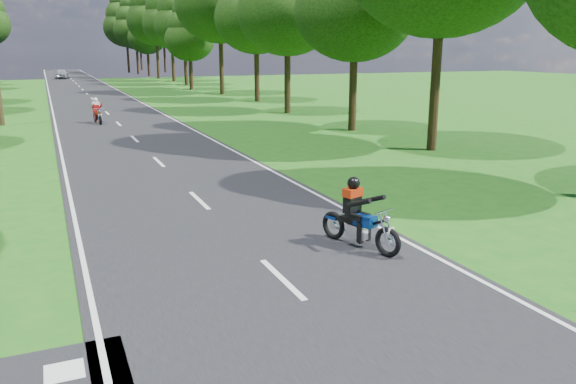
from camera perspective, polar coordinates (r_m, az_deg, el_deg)
name	(u,v)px	position (r m, az deg, el deg)	size (l,w,h in m)	color
ground	(333,328)	(8.80, 4.55, -13.60)	(160.00, 160.00, 0.00)	#175814
main_road	(87,94)	(57.12, -19.75, 9.37)	(7.00, 140.00, 0.02)	black
road_markings	(87,95)	(55.25, -19.76, 9.25)	(7.40, 140.00, 0.01)	silver
treeline	(87,10)	(67.24, -19.73, 17.05)	(40.00, 115.35, 14.78)	black
rider_near_blue	(360,213)	(11.87, 7.33, -2.15)	(0.60, 1.81, 1.51)	navy
rider_far_red	(97,111)	(33.80, -18.84, 7.84)	(0.58, 1.73, 1.44)	#9E230C
distant_car	(62,74)	(87.84, -21.95, 11.09)	(1.64, 4.08, 1.39)	#ACAFB4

